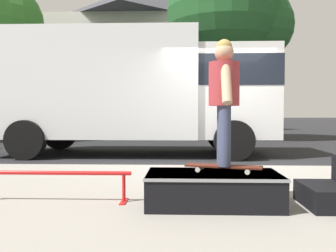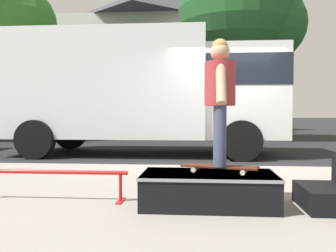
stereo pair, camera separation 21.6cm
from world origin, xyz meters
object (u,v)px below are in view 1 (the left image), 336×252
at_px(skateboard, 224,167).
at_px(skate_box, 213,188).
at_px(skater_kid, 224,92).
at_px(street_tree_main, 231,15).
at_px(box_truck, 136,88).
at_px(grind_rail, 55,178).

bearing_deg(skateboard, skate_box, -155.23).
bearing_deg(skater_kid, skate_box, -155.23).
distance_m(skateboard, skater_kid, 0.77).
bearing_deg(street_tree_main, skate_box, -98.41).
bearing_deg(skateboard, box_truck, 106.13).
xyz_separation_m(skate_box, grind_rail, (-1.67, 0.11, 0.07)).
bearing_deg(box_truck, street_tree_main, 58.66).
bearing_deg(skateboard, skater_kid, -90.00).
height_order(skate_box, skateboard, skateboard).
xyz_separation_m(grind_rail, box_truck, (0.19, 5.46, 1.33)).
height_order(grind_rail, skater_kid, skater_kid).
height_order(skate_box, street_tree_main, street_tree_main).
distance_m(skate_box, skateboard, 0.25).
distance_m(skater_kid, box_truck, 5.77).
distance_m(skate_box, box_truck, 5.94).
relative_size(skateboard, skater_kid, 0.62).
bearing_deg(skate_box, box_truck, 104.91).
relative_size(skate_box, skateboard, 1.68).
bearing_deg(grind_rail, skate_box, -3.91).
height_order(skateboard, box_truck, box_truck).
relative_size(grind_rail, skater_kid, 1.27).
height_order(grind_rail, skateboard, skateboard).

